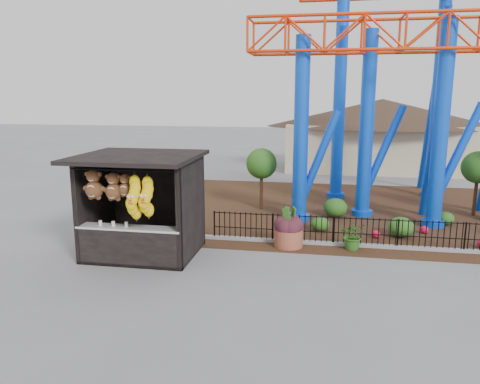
% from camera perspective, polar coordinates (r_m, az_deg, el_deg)
% --- Properties ---
extents(ground, '(120.00, 120.00, 0.00)m').
position_cam_1_polar(ground, '(13.11, -1.01, -9.92)').
color(ground, slate).
rests_on(ground, ground).
extents(mulch_bed, '(18.00, 12.00, 0.02)m').
position_cam_1_polar(mulch_bed, '(20.59, 14.45, -2.22)').
color(mulch_bed, '#331E11').
rests_on(mulch_bed, ground).
extents(curb, '(18.00, 0.18, 0.12)m').
position_cam_1_polar(curb, '(15.78, 15.70, -6.35)').
color(curb, gray).
rests_on(curb, ground).
extents(prize_booth, '(3.50, 3.40, 3.12)m').
position_cam_1_polar(prize_booth, '(14.33, -12.22, -1.86)').
color(prize_booth, black).
rests_on(prize_booth, ground).
extents(picket_fence, '(12.20, 0.06, 1.00)m').
position_cam_1_polar(picket_fence, '(15.77, 19.05, -4.90)').
color(picket_fence, black).
rests_on(picket_fence, ground).
extents(roller_coaster, '(11.00, 6.37, 10.82)m').
position_cam_1_polar(roller_coaster, '(20.42, 18.60, 15.65)').
color(roller_coaster, blue).
rests_on(roller_coaster, ground).
extents(terracotta_planter, '(1.23, 1.23, 0.59)m').
position_cam_1_polar(terracotta_planter, '(15.32, 5.93, -5.59)').
color(terracotta_planter, '#954C36').
rests_on(terracotta_planter, ground).
extents(planter_foliage, '(0.70, 0.70, 0.64)m').
position_cam_1_polar(planter_foliage, '(15.14, 5.98, -3.36)').
color(planter_foliage, '#38161E').
rests_on(planter_foliage, terracotta_planter).
extents(potted_plant, '(0.94, 0.84, 0.93)m').
position_cam_1_polar(potted_plant, '(15.32, 13.68, -5.19)').
color(potted_plant, '#1D5619').
rests_on(potted_plant, ground).
extents(landscaping, '(7.78, 3.78, 0.76)m').
position_cam_1_polar(landscaping, '(18.13, 16.70, -3.15)').
color(landscaping, '#265318').
rests_on(landscaping, mulch_bed).
extents(pavilion, '(15.00, 15.00, 4.80)m').
position_cam_1_polar(pavilion, '(32.20, 16.85, 8.08)').
color(pavilion, '#BFAD8C').
rests_on(pavilion, ground).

